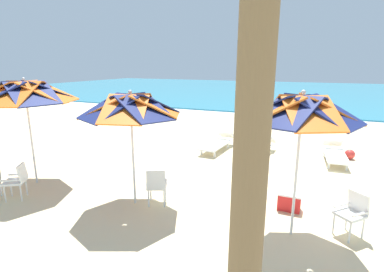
% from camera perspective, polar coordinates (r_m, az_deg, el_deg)
% --- Properties ---
extents(ground_plane, '(80.00, 80.00, 0.00)m').
position_cam_1_polar(ground_plane, '(8.65, 20.77, -8.82)').
color(ground_plane, beige).
extents(sea, '(80.00, 36.00, 0.10)m').
position_cam_1_polar(sea, '(37.23, 23.69, 7.74)').
color(sea, teal).
rests_on(sea, ground).
extents(surf_foam, '(80.00, 0.70, 0.01)m').
position_cam_1_polar(surf_foam, '(19.06, 22.86, 3.03)').
color(surf_foam, white).
rests_on(surf_foam, ground).
extents(beach_umbrella_0, '(2.04, 2.04, 2.75)m').
position_cam_1_polar(beach_umbrella_0, '(5.49, 20.35, 4.58)').
color(beach_umbrella_0, silver).
rests_on(beach_umbrella_0, ground).
extents(plastic_chair_0, '(0.63, 0.63, 0.87)m').
position_cam_1_polar(plastic_chair_0, '(6.47, 28.48, -12.60)').
color(plastic_chair_0, white).
rests_on(plastic_chair_0, ground).
extents(beach_umbrella_1, '(2.26, 2.26, 2.64)m').
position_cam_1_polar(beach_umbrella_1, '(6.60, -11.71, 5.56)').
color(beach_umbrella_1, silver).
rests_on(beach_umbrella_1, ground).
extents(plastic_chair_1, '(0.58, 0.60, 0.87)m').
position_cam_1_polar(plastic_chair_1, '(6.91, -6.82, -9.28)').
color(plastic_chair_1, white).
rests_on(plastic_chair_1, ground).
extents(beach_umbrella_2, '(2.57, 2.57, 2.85)m').
position_cam_1_polar(beach_umbrella_2, '(8.77, -29.40, 7.31)').
color(beach_umbrella_2, silver).
rests_on(beach_umbrella_2, ground).
extents(plastic_chair_2, '(0.63, 0.62, 0.87)m').
position_cam_1_polar(plastic_chair_2, '(8.29, -30.54, -7.18)').
color(plastic_chair_2, white).
rests_on(plastic_chair_2, ground).
extents(sun_lounger_0, '(0.81, 2.19, 0.62)m').
position_cam_1_polar(sun_lounger_0, '(10.99, 25.79, -3.01)').
color(sun_lounger_0, white).
rests_on(sun_lounger_0, ground).
extents(sun_lounger_1, '(0.95, 2.22, 0.62)m').
position_cam_1_polar(sun_lounger_1, '(10.79, 12.62, -2.23)').
color(sun_lounger_1, white).
rests_on(sun_lounger_1, ground).
extents(sun_lounger_2, '(0.77, 2.18, 0.62)m').
position_cam_1_polar(sun_lounger_2, '(11.23, 4.91, -1.32)').
color(sun_lounger_2, white).
rests_on(sun_lounger_2, ground).
extents(palm_tree_2, '(2.98, 3.09, 5.14)m').
position_cam_1_polar(palm_tree_2, '(2.04, 11.16, 19.37)').
color(palm_tree_2, brown).
rests_on(palm_tree_2, ground).
extents(cooler_box, '(0.50, 0.34, 0.40)m').
position_cam_1_polar(cooler_box, '(7.11, 18.20, -11.80)').
color(cooler_box, red).
rests_on(cooler_box, ground).
extents(beach_ball, '(0.34, 0.34, 0.34)m').
position_cam_1_polar(beach_ball, '(11.51, 28.06, -3.13)').
color(beach_ball, red).
rests_on(beach_ball, ground).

